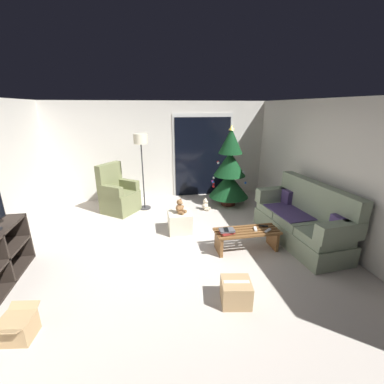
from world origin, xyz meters
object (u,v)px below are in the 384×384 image
at_px(floor_lamp, 141,146).
at_px(teddy_bear_cream_by_tree, 205,205).
at_px(remote_black, 263,226).
at_px(cardboard_box_open_near_shelf, 17,328).
at_px(remote_white, 255,229).
at_px(christmas_tree, 230,171).
at_px(armchair, 118,195).
at_px(coffee_table, 247,237).
at_px(cardboard_box_taped_mid_floor, 236,292).
at_px(book_stack, 227,231).
at_px(remote_silver, 268,230).
at_px(cell_phone, 226,229).
at_px(ottoman, 180,222).
at_px(couch, 303,221).
at_px(teddy_bear_chestnut, 180,207).

xyz_separation_m(floor_lamp, teddy_bear_cream_by_tree, (1.43, -0.36, -1.38)).
xyz_separation_m(remote_black, cardboard_box_open_near_shelf, (-3.40, -1.33, -0.25)).
xyz_separation_m(remote_white, teddy_bear_cream_by_tree, (-0.42, 1.88, -0.26)).
height_order(christmas_tree, armchair, christmas_tree).
relative_size(coffee_table, teddy_bear_cream_by_tree, 3.86).
xyz_separation_m(remote_white, cardboard_box_taped_mid_floor, (-0.76, -1.17, -0.23)).
bearing_deg(christmas_tree, armchair, 179.00).
bearing_deg(book_stack, floor_lamp, 120.19).
xyz_separation_m(remote_silver, cell_phone, (-0.73, 0.03, 0.07)).
height_order(remote_silver, remote_black, same).
relative_size(remote_white, remote_black, 1.00).
xyz_separation_m(book_stack, floor_lamp, (-1.33, 2.29, 1.10)).
height_order(coffee_table, remote_white, remote_white).
bearing_deg(teddy_bear_cream_by_tree, ottoman, -127.22).
relative_size(couch, floor_lamp, 1.12).
height_order(couch, christmas_tree, christmas_tree).
relative_size(remote_black, book_stack, 0.62).
bearing_deg(book_stack, teddy_bear_cream_by_tree, 87.03).
distance_m(coffee_table, armchair, 3.16).
bearing_deg(cell_phone, couch, 14.77).
bearing_deg(armchair, floor_lamp, 7.18).
bearing_deg(couch, floor_lamp, 142.88).
xyz_separation_m(coffee_table, teddy_bear_chestnut, (-1.02, 0.87, 0.27)).
height_order(coffee_table, ottoman, ottoman).
distance_m(remote_silver, cell_phone, 0.73).
bearing_deg(remote_white, floor_lamp, 146.72).
bearing_deg(christmas_tree, coffee_table, -100.00).
distance_m(couch, armchair, 3.98).
relative_size(cell_phone, armchair, 0.13).
relative_size(coffee_table, remote_silver, 7.05).
xyz_separation_m(book_stack, cardboard_box_open_near_shelf, (-2.69, -1.20, -0.28)).
distance_m(remote_white, christmas_tree, 2.19).
distance_m(book_stack, teddy_bear_chestnut, 1.13).
bearing_deg(armchair, couch, -31.09).
height_order(book_stack, ottoman, book_stack).
height_order(floor_lamp, teddy_bear_cream_by_tree, floor_lamp).
distance_m(christmas_tree, teddy_bear_chestnut, 1.90).
height_order(remote_black, christmas_tree, christmas_tree).
height_order(book_stack, cardboard_box_taped_mid_floor, book_stack).
bearing_deg(ottoman, remote_silver, -35.47).
relative_size(book_stack, teddy_bear_cream_by_tree, 0.88).
bearing_deg(cell_phone, teddy_bear_chestnut, 132.28).
bearing_deg(ottoman, remote_white, -36.82).
bearing_deg(book_stack, ottoman, 125.41).
bearing_deg(coffee_table, cell_phone, -171.59).
xyz_separation_m(remote_black, christmas_tree, (0.04, 2.04, 0.49)).
xyz_separation_m(book_stack, teddy_bear_chestnut, (-0.65, 0.92, 0.11)).
height_order(remote_black, cardboard_box_taped_mid_floor, remote_black).
height_order(remote_black, cardboard_box_open_near_shelf, remote_black).
distance_m(cell_phone, cardboard_box_open_near_shelf, 2.94).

